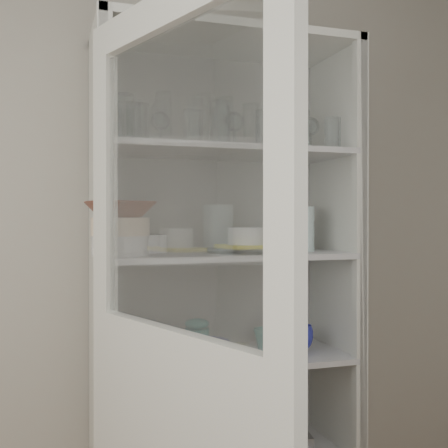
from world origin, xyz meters
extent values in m
cube|color=#AFA699|center=(0.00, 1.50, 1.30)|extent=(3.60, 0.02, 2.60)
cube|color=silver|center=(-0.28, 1.27, 1.05)|extent=(0.03, 0.45, 2.10)
cube|color=silver|center=(0.68, 1.27, 1.05)|extent=(0.03, 0.45, 2.10)
cube|color=#989791|center=(0.20, 1.49, 1.05)|extent=(1.00, 0.03, 2.10)
cube|color=silver|center=(0.20, 1.27, 2.08)|extent=(1.00, 0.45, 0.03)
cube|color=silver|center=(0.20, 1.26, 0.85)|extent=(0.94, 0.42, 0.02)
cube|color=silver|center=(0.20, 1.26, 1.25)|extent=(0.94, 0.42, 0.02)
cube|color=silver|center=(0.20, 1.26, 1.65)|extent=(0.94, 0.42, 0.02)
cube|color=silver|center=(-0.14, 0.63, 1.95)|extent=(0.35, 0.86, 0.10)
cube|color=silver|center=(-0.28, 1.01, 1.50)|extent=(0.07, 0.10, 0.80)
cube|color=silver|center=(0.00, 0.25, 1.50)|extent=(0.07, 0.10, 0.80)
cube|color=silver|center=(-0.14, 0.63, 1.50)|extent=(0.27, 0.68, 0.78)
cylinder|color=silver|center=(-0.21, 1.11, 1.74)|extent=(0.08, 0.08, 0.15)
cylinder|color=silver|center=(-0.20, 1.16, 1.73)|extent=(0.08, 0.08, 0.13)
cylinder|color=silver|center=(0.13, 1.11, 1.74)|extent=(0.10, 0.10, 0.15)
cylinder|color=silver|center=(0.31, 1.12, 1.73)|extent=(0.08, 0.08, 0.13)
cylinder|color=silver|center=(0.36, 1.16, 1.74)|extent=(0.10, 0.10, 0.15)
cylinder|color=silver|center=(0.61, 1.16, 1.73)|extent=(0.08, 0.08, 0.13)
cylinder|color=silver|center=(0.46, 1.12, 1.73)|extent=(0.07, 0.07, 0.14)
cylinder|color=silver|center=(-0.21, 1.27, 1.73)|extent=(0.09, 0.09, 0.14)
cylinder|color=silver|center=(-0.14, 1.24, 1.74)|extent=(0.09, 0.09, 0.15)
cylinder|color=silver|center=(0.08, 1.29, 1.74)|extent=(0.10, 0.10, 0.15)
cylinder|color=white|center=(-0.21, 1.23, 1.30)|extent=(0.20, 0.20, 0.07)
cylinder|color=white|center=(-0.10, 1.37, 1.30)|extent=(0.19, 0.19, 0.07)
cylinder|color=beige|center=(-0.21, 1.23, 1.36)|extent=(0.28, 0.28, 0.06)
imported|color=brown|center=(-0.21, 1.23, 1.43)|extent=(0.29, 0.29, 0.06)
cylinder|color=silver|center=(0.28, 1.24, 1.27)|extent=(0.42, 0.42, 0.02)
cube|color=yellow|center=(0.28, 1.24, 1.29)|extent=(0.22, 0.22, 0.01)
cylinder|color=white|center=(0.28, 1.24, 1.33)|extent=(0.20, 0.20, 0.07)
cylinder|color=silver|center=(0.51, 1.25, 1.35)|extent=(0.12, 0.12, 0.18)
imported|color=#1F2FA5|center=(0.49, 1.24, 0.91)|extent=(0.15, 0.15, 0.11)
imported|color=#267E70|center=(0.38, 1.30, 0.90)|extent=(0.11, 0.11, 0.09)
imported|color=white|center=(0.41, 1.14, 0.91)|extent=(0.13, 0.13, 0.09)
cylinder|color=#267E70|center=(0.11, 1.33, 0.91)|extent=(0.10, 0.10, 0.10)
ellipsoid|color=#267E70|center=(0.11, 1.33, 0.97)|extent=(0.10, 0.10, 0.02)
cylinder|color=silver|center=(-0.01, 1.22, 0.88)|extent=(0.10, 0.10, 0.04)
cylinder|color=white|center=(-0.08, 1.30, 0.92)|extent=(0.11, 0.11, 0.12)
cube|color=gray|center=(0.46, 1.27, 0.49)|extent=(0.21, 0.17, 0.06)
camera|label=1|loc=(-0.47, -0.81, 1.39)|focal=45.00mm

